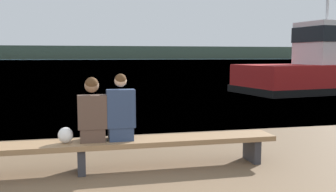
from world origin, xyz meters
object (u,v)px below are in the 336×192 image
at_px(tugboat_red, 324,70).
at_px(person_left, 92,114).
at_px(shopping_bag, 65,135).
at_px(bench_main, 81,148).
at_px(person_right, 121,112).

bearing_deg(tugboat_red, person_left, 124.01).
bearing_deg(person_left, shopping_bag, -179.04).
xyz_separation_m(person_left, tugboat_red, (11.81, 10.86, 0.18)).
distance_m(shopping_bag, tugboat_red, 16.36).
relative_size(person_left, shopping_bag, 4.12).
distance_m(bench_main, person_left, 0.55).
bearing_deg(tugboat_red, person_right, 125.09).
height_order(bench_main, person_right, person_right).
bearing_deg(person_right, bench_main, -179.48).
relative_size(bench_main, person_left, 6.28).
height_order(person_right, tugboat_red, tugboat_red).
distance_m(bench_main, person_right, 0.81).
bearing_deg(person_right, tugboat_red, 43.69).
bearing_deg(tugboat_red, bench_main, 123.59).
bearing_deg(shopping_bag, person_right, 0.48).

